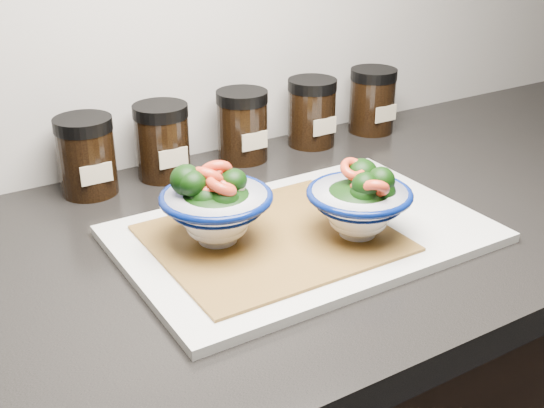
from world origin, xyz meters
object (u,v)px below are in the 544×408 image
cutting_board (303,234)px  spice_jar_e (372,100)px  spice_jar_a (87,156)px  bowl_right (360,203)px  spice_jar_d (312,112)px  bowl_left (215,207)px  spice_jar_c (242,126)px  spice_jar_b (162,141)px

cutting_board → spice_jar_e: 0.44m
cutting_board → spice_jar_a: (-0.18, 0.28, 0.05)m
bowl_right → spice_jar_d: bearing=64.8°
bowl_left → spice_jar_c: bearing=54.8°
spice_jar_c → spice_jar_d: same height
spice_jar_a → spice_jar_e: 0.52m
cutting_board → bowl_left: 0.12m
spice_jar_c → bowl_left: bearing=-125.2°
spice_jar_b → spice_jar_c: bearing=0.0°
bowl_right → spice_jar_c: bearing=86.4°
spice_jar_e → spice_jar_a: bearing=180.0°
spice_jar_a → bowl_right: bearing=-54.7°
cutting_board → spice_jar_e: size_ratio=3.98×
spice_jar_a → spice_jar_b: 0.12m
spice_jar_a → spice_jar_e: same height
bowl_left → spice_jar_d: bearing=38.9°
spice_jar_a → spice_jar_c: (0.25, 0.00, 0.00)m
bowl_left → spice_jar_c: bowl_left is taller
cutting_board → bowl_left: bearing=166.7°
spice_jar_b → spice_jar_d: (0.27, 0.00, 0.00)m
spice_jar_a → bowl_left: bearing=-73.3°
bowl_right → spice_jar_e: size_ratio=1.14×
bowl_right → spice_jar_c: size_ratio=1.14×
spice_jar_d → spice_jar_e: same height
bowl_right → spice_jar_b: 0.35m
cutting_board → spice_jar_c: size_ratio=3.98×
spice_jar_c → spice_jar_e: size_ratio=1.00×
cutting_board → spice_jar_b: spice_jar_b is taller
cutting_board → spice_jar_a: spice_jar_a is taller
spice_jar_a → spice_jar_d: same height
bowl_left → spice_jar_d: size_ratio=1.20×
spice_jar_b → spice_jar_d: size_ratio=1.00×
spice_jar_b → cutting_board: bearing=-76.2°
bowl_left → spice_jar_a: (-0.08, 0.25, -0.00)m
spice_jar_b → spice_jar_a: bearing=180.0°
cutting_board → spice_jar_d: 0.35m
cutting_board → spice_jar_e: (0.33, 0.28, 0.05)m
spice_jar_c → spice_jar_e: same height
bowl_right → spice_jar_e: 0.43m
bowl_right → spice_jar_b: (-0.12, 0.33, -0.00)m
bowl_left → spice_jar_b: 0.25m
bowl_right → spice_jar_b: bearing=109.5°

